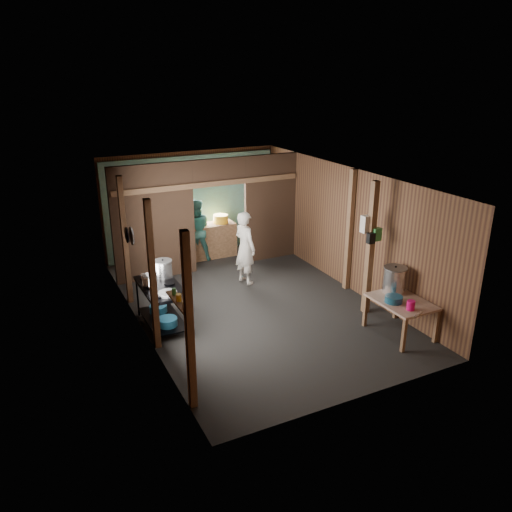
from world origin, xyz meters
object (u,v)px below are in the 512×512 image
pink_bucket (411,305)px  cook (245,248)px  stove_pot_large (163,269)px  gas_range (162,306)px  yellow_tub (221,219)px  stock_pot (394,280)px  prep_table (400,317)px

pink_bucket → cook: cook is taller
stove_pot_large → cook: (2.07, 0.81, -0.16)m
gas_range → yellow_tub: 3.97m
yellow_tub → stock_pot: bearing=-74.0°
yellow_tub → pink_bucket: bearing=-78.4°
prep_table → stock_pot: stock_pot is taller
stove_pot_large → stock_pot: (3.67, -2.16, -0.09)m
prep_table → stove_pot_large: (-3.54, 2.53, 0.64)m
stove_pot_large → yellow_tub: (2.28, 2.70, -0.02)m
gas_range → yellow_tub: size_ratio=3.72×
stove_pot_large → yellow_tub: 3.53m
stove_pot_large → pink_bucket: 4.48m
yellow_tub → cook: 1.90m
prep_table → stock_pot: size_ratio=2.23×
stock_pot → pink_bucket: 0.77m
cook → pink_bucket: bearing=-173.9°
prep_table → cook: cook is taller
prep_table → stock_pot: (0.13, 0.37, 0.55)m
gas_range → stock_pot: 4.26m
prep_table → yellow_tub: (-1.26, 5.23, 0.63)m
prep_table → stove_pot_large: bearing=144.4°
gas_range → stock_pot: (3.84, -1.78, 0.47)m
pink_bucket → cook: size_ratio=0.10×
gas_range → pink_bucket: (3.60, -2.49, 0.33)m
pink_bucket → yellow_tub: 5.69m
stock_pot → cook: size_ratio=0.30×
gas_range → cook: size_ratio=0.85×
stove_pot_large → cook: 2.23m
prep_table → cook: (-1.47, 3.35, 0.49)m
stock_pot → yellow_tub: bearing=106.0°
yellow_tub → gas_range: bearing=-128.5°
stock_pot → yellow_tub: stock_pot is taller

